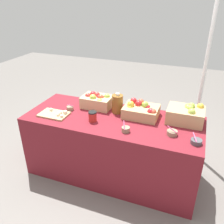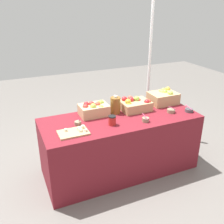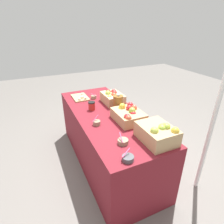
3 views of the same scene
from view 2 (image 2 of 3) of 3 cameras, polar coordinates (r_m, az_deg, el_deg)
The scene contains 13 objects.
ground_plane at distance 3.44m, azimuth 1.76°, elevation -12.52°, with size 10.00×10.00×0.00m, color slate.
table at distance 3.23m, azimuth 1.84°, elevation -7.20°, with size 1.90×0.76×0.74m, color maroon.
apple_crate_left at distance 3.54m, azimuth 11.39°, elevation 3.26°, with size 0.37×0.28×0.19m.
apple_crate_middle at distance 3.27m, azimuth 5.14°, elevation 1.73°, with size 0.37×0.29×0.17m.
apple_crate_right at distance 3.11m, azimuth -4.03°, elevation 0.72°, with size 0.34×0.24×0.18m.
cutting_board_front at distance 2.73m, azimuth -8.48°, elevation -4.49°, with size 0.32×0.21×0.05m.
sample_bowl_near at distance 2.90m, azimuth -7.62°, elevation -2.47°, with size 0.08×0.08×0.09m.
sample_bowl_mid at distance 2.97m, azimuth 7.50°, elevation -1.68°, with size 0.08×0.09×0.10m.
sample_bowl_far at distance 3.28m, azimuth 13.07°, elevation 0.27°, with size 0.10×0.10×0.10m.
sample_bowl_extra at distance 3.36m, azimuth 16.84°, elevation 0.41°, with size 0.10×0.11×0.09m.
cider_jug at distance 3.15m, azimuth 0.72°, elevation 1.53°, with size 0.12×0.12×0.23m.
coffee_cup at distance 2.86m, azimuth 0.04°, elevation -1.88°, with size 0.09×0.09×0.11m.
tent_pole at distance 3.98m, azimuth 8.38°, elevation 10.31°, with size 0.04×0.04×2.26m, color white.
Camera 2 is at (-1.21, -2.50, 2.02)m, focal length 40.89 mm.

